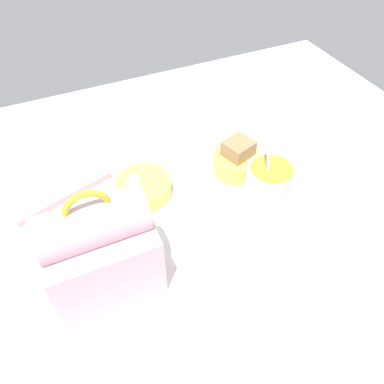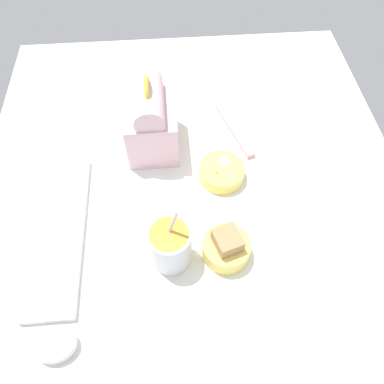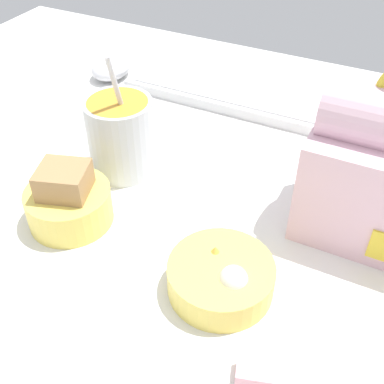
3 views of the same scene
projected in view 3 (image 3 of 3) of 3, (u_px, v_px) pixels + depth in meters
desk_surface at (187, 230)px, 62.33cm from camera, size 140.00×110.00×2.00cm
keyboard at (241, 96)px, 85.28cm from camera, size 41.83×11.55×2.10cm
soup_cup at (121, 135)px, 67.17cm from camera, size 9.42×9.42×18.42cm
bento_bowl_sandwich at (68, 201)px, 60.49cm from camera, size 10.79×10.79×8.25cm
bento_bowl_snacks at (221, 276)px, 52.58cm from camera, size 11.79×11.79×5.07cm
computer_mouse at (111, 68)px, 91.75cm from camera, size 6.75×8.61×3.72cm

